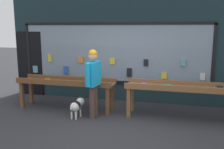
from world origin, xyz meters
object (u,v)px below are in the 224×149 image
Objects in this scene: display_table_right at (181,90)px; person_browsing at (93,78)px; small_dog at (77,105)px; display_table_left at (66,84)px.

display_table_right is 2.16m from person_browsing.
small_dog is at bearing 110.84° from person_browsing.
small_dog is at bearing -166.74° from display_table_right.
display_table_right is at bearing -70.74° from person_browsing.
display_table_right is 1.59× the size of person_browsing.
person_browsing is 0.81m from small_dog.
person_browsing is at bearing -167.00° from display_table_right.
person_browsing is at bearing -67.52° from small_dog.
display_table_right is at bearing -68.84° from small_dog.
display_table_left is 0.89m from small_dog.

